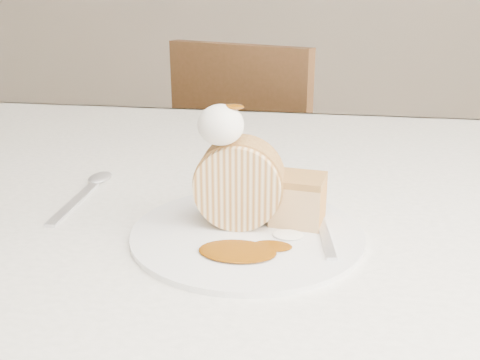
# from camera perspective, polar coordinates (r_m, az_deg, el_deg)

# --- Properties ---
(table) EXTENTS (1.40, 0.90, 0.75)m
(table) POSITION_cam_1_polar(r_m,az_deg,el_deg) (0.83, 0.41, -5.53)
(table) COLOR white
(table) RESTS_ON ground
(chair_far) EXTENTS (0.54, 0.54, 0.88)m
(chair_far) POSITION_cam_1_polar(r_m,az_deg,el_deg) (1.58, 1.77, 0.85)
(chair_far) COLOR brown
(chair_far) RESTS_ON ground
(plate) EXTENTS (0.29, 0.29, 0.01)m
(plate) POSITION_cam_1_polar(r_m,az_deg,el_deg) (0.61, 0.78, -5.68)
(plate) COLOR white
(plate) RESTS_ON table
(roulade_slice) EXTENTS (0.10, 0.06, 0.10)m
(roulade_slice) POSITION_cam_1_polar(r_m,az_deg,el_deg) (0.61, -0.10, -0.36)
(roulade_slice) COLOR beige
(roulade_slice) RESTS_ON plate
(cake_chunk) EXTENTS (0.06, 0.06, 0.05)m
(cake_chunk) POSITION_cam_1_polar(r_m,az_deg,el_deg) (0.62, 6.21, -2.36)
(cake_chunk) COLOR #B08342
(cake_chunk) RESTS_ON plate
(whipped_cream) EXTENTS (0.05, 0.05, 0.04)m
(whipped_cream) POSITION_cam_1_polar(r_m,az_deg,el_deg) (0.58, -2.07, 5.90)
(whipped_cream) COLOR white
(whipped_cream) RESTS_ON roulade_slice
(caramel_drizzle) EXTENTS (0.03, 0.02, 0.01)m
(caramel_drizzle) POSITION_cam_1_polar(r_m,az_deg,el_deg) (0.57, -0.82, 8.37)
(caramel_drizzle) COLOR #693404
(caramel_drizzle) RESTS_ON whipped_cream
(caramel_pool) EXTENTS (0.09, 0.06, 0.00)m
(caramel_pool) POSITION_cam_1_polar(r_m,az_deg,el_deg) (0.56, -0.28, -7.59)
(caramel_pool) COLOR #693404
(caramel_pool) RESTS_ON plate
(fork) EXTENTS (0.04, 0.16, 0.00)m
(fork) POSITION_cam_1_polar(r_m,az_deg,el_deg) (0.60, 9.03, -5.81)
(fork) COLOR silver
(fork) RESTS_ON plate
(spoon) EXTENTS (0.04, 0.18, 0.00)m
(spoon) POSITION_cam_1_polar(r_m,az_deg,el_deg) (0.73, -17.27, -2.37)
(spoon) COLOR silver
(spoon) RESTS_ON table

